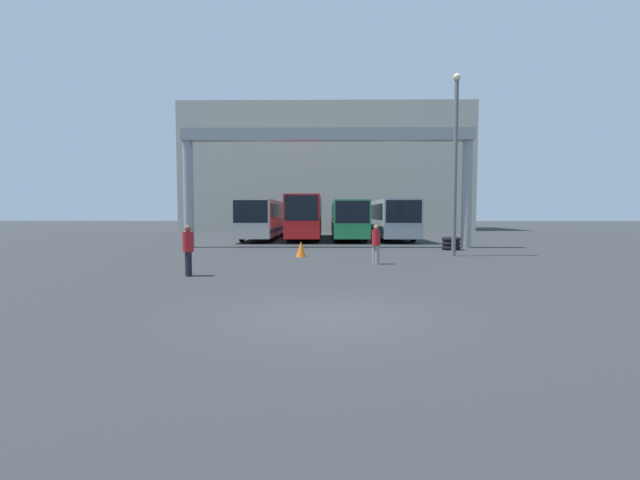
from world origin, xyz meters
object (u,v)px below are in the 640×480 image
object	(u,v)px
bus_slot_3	(391,217)
traffic_cone	(301,249)
bus_slot_0	(263,217)
pedestrian_near_left	(188,249)
lamp_post	(455,158)
bus_slot_2	(348,217)
tire_stack	(451,243)
pedestrian_far_center	(376,243)
bus_slot_1	(306,215)

from	to	relation	value
bus_slot_3	traffic_cone	distance (m)	14.92
bus_slot_0	pedestrian_near_left	size ratio (longest dim) A/B	6.92
lamp_post	bus_slot_3	bearing A→B (deg)	94.83
traffic_cone	bus_slot_2	bearing A→B (deg)	77.89
bus_slot_2	traffic_cone	bearing A→B (deg)	-102.11
traffic_cone	tire_stack	world-z (taller)	traffic_cone
bus_slot_3	tire_stack	bearing A→B (deg)	-78.12
pedestrian_far_center	tire_stack	distance (m)	8.52
pedestrian_far_center	tire_stack	size ratio (longest dim) A/B	1.54
bus_slot_0	pedestrian_far_center	xyz separation A→B (m)	(6.99, -16.52, -0.90)
tire_stack	pedestrian_far_center	bearing A→B (deg)	-126.48
pedestrian_near_left	lamp_post	xyz separation A→B (m)	(10.74, 6.74, 3.81)
bus_slot_1	bus_slot_2	world-z (taller)	bus_slot_1
pedestrian_far_center	bus_slot_3	bearing A→B (deg)	-52.07
bus_slot_0	bus_slot_1	size ratio (longest dim) A/B	0.97
pedestrian_far_center	lamp_post	distance (m)	6.60
bus_slot_2	tire_stack	bearing A→B (deg)	-61.00
bus_slot_1	traffic_cone	xyz separation A→B (m)	(0.42, -13.95, -1.55)
pedestrian_near_left	tire_stack	xyz separation A→B (m)	(11.64, 10.19, -0.53)
bus_slot_1	tire_stack	bearing A→B (deg)	-48.72
pedestrian_near_left	tire_stack	distance (m)	15.48
tire_stack	bus_slot_1	bearing A→B (deg)	131.28
pedestrian_near_left	tire_stack	world-z (taller)	pedestrian_near_left
bus_slot_2	tire_stack	size ratio (longest dim) A/B	11.08
bus_slot_2	pedestrian_near_left	distance (m)	20.81
bus_slot_0	tire_stack	size ratio (longest dim) A/B	11.20
traffic_cone	tire_stack	bearing A→B (deg)	26.09
bus_slot_0	lamp_post	size ratio (longest dim) A/B	1.34
bus_slot_2	pedestrian_near_left	xyz separation A→B (m)	(-6.30, -19.81, -0.82)
bus_slot_2	bus_slot_3	world-z (taller)	bus_slot_3
bus_slot_1	bus_slot_3	bearing A→B (deg)	-4.12
bus_slot_1	traffic_cone	bearing A→B (deg)	-88.27
tire_stack	lamp_post	xyz separation A→B (m)	(-0.89, -3.45, 4.34)
bus_slot_2	traffic_cone	distance (m)	14.05
bus_slot_1	bus_slot_3	size ratio (longest dim) A/B	1.09
pedestrian_near_left	bus_slot_0	bearing A→B (deg)	-29.00
bus_slot_3	pedestrian_near_left	bearing A→B (deg)	-116.23
bus_slot_0	pedestrian_far_center	distance (m)	17.96
bus_slot_3	pedestrian_near_left	world-z (taller)	bus_slot_3
bus_slot_0	bus_slot_1	distance (m)	3.37
bus_slot_0	tire_stack	xyz separation A→B (m)	(12.04, -9.69, -1.38)
pedestrian_near_left	bus_slot_1	bearing A→B (deg)	-38.52
traffic_cone	bus_slot_3	bearing A→B (deg)	64.96
bus_slot_3	pedestrian_far_center	size ratio (longest dim) A/B	6.95
bus_slot_2	traffic_cone	world-z (taller)	bus_slot_2
bus_slot_2	lamp_post	xyz separation A→B (m)	(4.44, -13.08, 2.98)
traffic_cone	lamp_post	world-z (taller)	lamp_post
pedestrian_near_left	lamp_post	world-z (taller)	lamp_post
bus_slot_1	pedestrian_far_center	size ratio (longest dim) A/B	7.55
traffic_cone	bus_slot_0	bearing A→B (deg)	105.36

